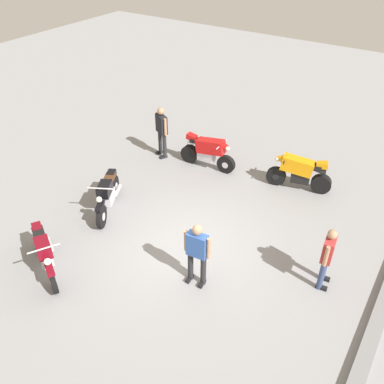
{
  "coord_description": "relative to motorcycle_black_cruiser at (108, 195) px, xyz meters",
  "views": [
    {
      "loc": [
        6.35,
        4.36,
        7.25
      ],
      "look_at": [
        -1.32,
        -0.67,
        0.75
      ],
      "focal_mm": 38.58,
      "sensor_mm": 36.0,
      "label": 1
    }
  ],
  "objects": [
    {
      "name": "ground_plane",
      "position": [
        0.19,
        2.76,
        -0.52
      ],
      "size": [
        40.0,
        40.0,
        0.0
      ],
      "primitive_type": "plane",
      "color": "gray"
    },
    {
      "name": "curb_edge",
      "position": [
        0.19,
        7.36,
        -0.45
      ],
      "size": [
        14.0,
        0.3,
        0.15
      ],
      "primitive_type": "cube",
      "color": "gray",
      "rests_on": "ground"
    },
    {
      "name": "motorcycle_black_cruiser",
      "position": [
        0.0,
        0.0,
        0.0
      ],
      "size": [
        1.9,
        1.1,
        1.09
      ],
      "rotation": [
        0.0,
        0.0,
        0.49
      ],
      "color": "black",
      "rests_on": "ground"
    },
    {
      "name": "motorcycle_red_sportbike",
      "position": [
        -3.52,
        1.14,
        0.07
      ],
      "size": [
        0.7,
        1.96,
        1.14
      ],
      "rotation": [
        0.0,
        0.0,
        1.63
      ],
      "color": "black",
      "rests_on": "ground"
    },
    {
      "name": "motorcycle_orange_sportbike",
      "position": [
        -3.97,
        4.08,
        0.07
      ],
      "size": [
        0.81,
        1.94,
        1.14
      ],
      "rotation": [
        0.0,
        0.0,
        4.96
      ],
      "color": "black",
      "rests_on": "ground"
    },
    {
      "name": "motorcycle_maroon_cruiser",
      "position": [
        2.55,
        0.38,
        0.0
      ],
      "size": [
        1.14,
        1.87,
        1.09
      ],
      "rotation": [
        0.0,
        0.0,
        1.05
      ],
      "color": "black",
      "rests_on": "ground"
    },
    {
      "name": "person_in_blue_shirt",
      "position": [
        0.91,
        3.56,
        0.42
      ],
      "size": [
        0.34,
        0.65,
        1.66
      ],
      "rotation": [
        0.0,
        0.0,
        0.1
      ],
      "color": "#262628",
      "rests_on": "ground"
    },
    {
      "name": "person_in_black_shirt",
      "position": [
        -3.31,
        -0.56,
        0.5
      ],
      "size": [
        0.48,
        0.64,
        1.77
      ],
      "rotation": [
        0.0,
        0.0,
        5.8
      ],
      "color": "#262628",
      "rests_on": "ground"
    },
    {
      "name": "person_in_red_shirt",
      "position": [
        -0.59,
        5.99,
        0.38
      ],
      "size": [
        0.63,
        0.35,
        1.6
      ],
      "rotation": [
        0.0,
        0.0,
        1.69
      ],
      "color": "#384772",
      "rests_on": "ground"
    }
  ]
}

